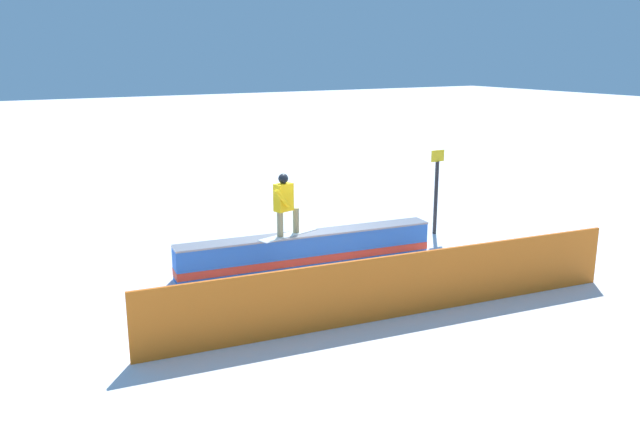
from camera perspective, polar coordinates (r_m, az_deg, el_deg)
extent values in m
plane|color=white|center=(14.77, -1.09, -4.57)|extent=(120.00, 120.00, 0.00)
cube|color=blue|center=(14.66, -1.10, -3.23)|extent=(6.05, 1.18, 0.72)
cube|color=red|center=(14.72, -1.09, -3.91)|extent=(6.06, 1.19, 0.17)
cube|color=gray|center=(14.55, -1.11, -1.79)|extent=(6.06, 1.24, 0.04)
cube|color=silver|center=(14.38, -2.82, -1.88)|extent=(1.57, 0.73, 0.01)
cylinder|color=gray|center=(14.15, -3.54, -0.95)|extent=(0.17, 0.17, 0.56)
cylinder|color=gray|center=(14.47, -2.14, -0.59)|extent=(0.17, 0.17, 0.56)
cube|color=yellow|center=(14.08, -3.25, 1.44)|extent=(0.45, 0.34, 0.61)
sphere|color=black|center=(14.00, -3.27, 3.10)|extent=(0.22, 0.22, 0.22)
cylinder|color=yellow|center=(13.84, -3.33, 1.35)|extent=(0.44, 0.21, 0.47)
cylinder|color=yellow|center=(14.26, -3.41, 1.73)|extent=(0.17, 0.13, 0.56)
cube|color=orange|center=(11.85, 6.87, -6.40)|extent=(9.43, 1.15, 1.20)
cylinder|color=#262628|center=(17.33, 10.21, 1.36)|extent=(0.10, 0.10, 1.95)
cube|color=yellow|center=(17.12, 10.38, 5.04)|extent=(0.40, 0.04, 0.30)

